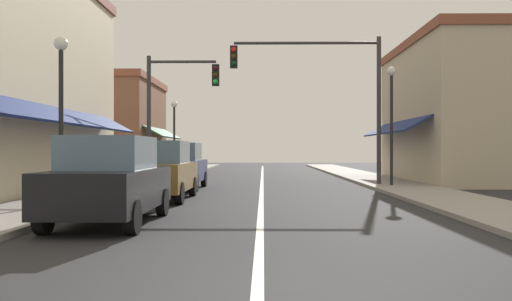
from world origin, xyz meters
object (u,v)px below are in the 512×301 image
(parked_car_third_left, at_px, (179,166))
(traffic_signal_left_corner, at_px, (172,100))
(parked_car_nearest_left, at_px, (110,181))
(traffic_signal_mast_arm, at_px, (328,83))
(parked_car_second_left, at_px, (160,171))
(street_lamp_left_far, at_px, (174,125))
(street_lamp_right_mid, at_px, (391,106))
(street_lamp_left_near, at_px, (61,91))

(parked_car_third_left, xyz_separation_m, traffic_signal_left_corner, (-0.61, 2.03, 2.75))
(parked_car_nearest_left, height_order, traffic_signal_mast_arm, traffic_signal_mast_arm)
(parked_car_second_left, xyz_separation_m, street_lamp_left_far, (-1.85, 13.38, 2.02))
(traffic_signal_mast_arm, bearing_deg, street_lamp_left_far, 135.14)
(parked_car_second_left, xyz_separation_m, street_lamp_right_mid, (8.15, 5.05, 2.35))
(parked_car_nearest_left, xyz_separation_m, street_lamp_right_mid, (8.15, 10.24, 2.35))
(traffic_signal_mast_arm, bearing_deg, traffic_signal_left_corner, 174.37)
(traffic_signal_left_corner, xyz_separation_m, street_lamp_right_mid, (8.90, -1.42, -0.40))
(street_lamp_right_mid, bearing_deg, parked_car_second_left, -148.22)
(street_lamp_right_mid, bearing_deg, street_lamp_left_far, 140.20)
(street_lamp_right_mid, xyz_separation_m, street_lamp_left_far, (-10.00, 8.33, -0.33))
(parked_car_second_left, bearing_deg, street_lamp_left_near, -131.72)
(street_lamp_right_mid, bearing_deg, parked_car_third_left, -175.76)
(street_lamp_right_mid, bearing_deg, parked_car_nearest_left, -128.49)
(traffic_signal_left_corner, relative_size, street_lamp_left_far, 1.30)
(parked_car_nearest_left, relative_size, street_lamp_left_far, 0.97)
(parked_car_third_left, relative_size, street_lamp_left_near, 0.93)
(traffic_signal_mast_arm, xyz_separation_m, street_lamp_right_mid, (2.41, -0.78, -1.02))
(parked_car_second_left, xyz_separation_m, street_lamp_left_near, (-2.09, -2.35, 2.13))
(parked_car_third_left, distance_m, street_lamp_left_far, 9.33)
(parked_car_nearest_left, distance_m, traffic_signal_left_corner, 12.00)
(street_lamp_left_far, bearing_deg, street_lamp_right_mid, -39.80)
(parked_car_nearest_left, relative_size, street_lamp_right_mid, 0.86)
(traffic_signal_mast_arm, xyz_separation_m, traffic_signal_left_corner, (-6.49, 0.64, -0.62))
(street_lamp_left_near, bearing_deg, parked_car_nearest_left, -53.66)
(parked_car_nearest_left, bearing_deg, parked_car_third_left, 90.98)
(parked_car_third_left, xyz_separation_m, street_lamp_right_mid, (8.29, 0.61, 2.35))
(traffic_signal_left_corner, bearing_deg, parked_car_nearest_left, -86.30)
(traffic_signal_mast_arm, bearing_deg, parked_car_third_left, -166.70)
(parked_car_nearest_left, distance_m, street_lamp_left_far, 18.77)
(traffic_signal_left_corner, xyz_separation_m, street_lamp_left_far, (-1.10, 6.91, -0.74))
(parked_car_third_left, height_order, traffic_signal_left_corner, traffic_signal_left_corner)
(parked_car_nearest_left, xyz_separation_m, traffic_signal_left_corner, (-0.75, 11.66, 2.75))
(parked_car_second_left, height_order, parked_car_third_left, same)
(parked_car_nearest_left, distance_m, parked_car_second_left, 5.19)
(street_lamp_left_near, distance_m, street_lamp_right_mid, 12.63)
(traffic_signal_mast_arm, height_order, traffic_signal_left_corner, traffic_signal_mast_arm)
(parked_car_third_left, distance_m, street_lamp_right_mid, 8.64)
(traffic_signal_left_corner, relative_size, street_lamp_left_near, 1.25)
(traffic_signal_mast_arm, bearing_deg, street_lamp_left_near, -133.79)
(traffic_signal_mast_arm, bearing_deg, parked_car_second_left, -134.59)
(parked_car_nearest_left, height_order, traffic_signal_left_corner, traffic_signal_left_corner)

